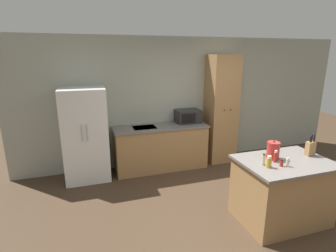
# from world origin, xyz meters

# --- Properties ---
(ground_plane) EXTENTS (14.00, 14.00, 0.00)m
(ground_plane) POSITION_xyz_m (0.00, 0.00, 0.00)
(ground_plane) COLOR #423021
(wall_back) EXTENTS (7.20, 0.06, 2.60)m
(wall_back) POSITION_xyz_m (0.00, 2.33, 1.30)
(wall_back) COLOR #9EA393
(wall_back) RESTS_ON ground_plane
(refrigerator) EXTENTS (0.78, 0.65, 1.69)m
(refrigerator) POSITION_xyz_m (-2.20, 1.99, 0.85)
(refrigerator) COLOR white
(refrigerator) RESTS_ON ground_plane
(back_counter) EXTENTS (1.86, 0.63, 0.89)m
(back_counter) POSITION_xyz_m (-0.78, 2.01, 0.45)
(back_counter) COLOR #9E7547
(back_counter) RESTS_ON ground_plane
(pantry_cabinet) EXTENTS (0.58, 0.54, 2.25)m
(pantry_cabinet) POSITION_xyz_m (0.57, 2.04, 1.13)
(pantry_cabinet) COLOR #9E7547
(pantry_cabinet) RESTS_ON ground_plane
(kitchen_island) EXTENTS (1.21, 0.87, 0.89)m
(kitchen_island) POSITION_xyz_m (0.32, -0.18, 0.44)
(kitchen_island) COLOR #9E7547
(kitchen_island) RESTS_ON ground_plane
(microwave) EXTENTS (0.50, 0.37, 0.26)m
(microwave) POSITION_xyz_m (-0.16, 2.10, 1.02)
(microwave) COLOR #232326
(microwave) RESTS_ON back_counter
(knife_block) EXTENTS (0.12, 0.08, 0.31)m
(knife_block) POSITION_xyz_m (0.77, -0.13, 0.99)
(knife_block) COLOR #9E7547
(knife_block) RESTS_ON kitchen_island
(spice_bottle_tall_dark) EXTENTS (0.04, 0.04, 0.12)m
(spice_bottle_tall_dark) POSITION_xyz_m (0.20, -0.33, 0.94)
(spice_bottle_tall_dark) COLOR beige
(spice_bottle_tall_dark) RESTS_ON kitchen_island
(spice_bottle_short_red) EXTENTS (0.04, 0.04, 0.09)m
(spice_bottle_short_red) POSITION_xyz_m (0.14, -0.30, 0.93)
(spice_bottle_short_red) COLOR #B2281E
(spice_bottle_short_red) RESTS_ON kitchen_island
(spice_bottle_amber_oil) EXTENTS (0.04, 0.04, 0.16)m
(spice_bottle_amber_oil) POSITION_xyz_m (-0.06, -0.20, 0.96)
(spice_bottle_amber_oil) COLOR beige
(spice_bottle_amber_oil) RESTS_ON kitchen_island
(spice_bottle_green_herb) EXTENTS (0.06, 0.06, 0.15)m
(spice_bottle_green_herb) POSITION_xyz_m (-0.04, -0.29, 0.96)
(spice_bottle_green_herb) COLOR gold
(spice_bottle_green_herb) RESTS_ON kitchen_island
(spice_bottle_pale_salt) EXTENTS (0.04, 0.04, 0.16)m
(spice_bottle_pale_salt) POSITION_xyz_m (0.15, -0.17, 0.96)
(spice_bottle_pale_salt) COLOR #B2281E
(spice_bottle_pale_salt) RESTS_ON kitchen_island
(kettle) EXTENTS (0.17, 0.17, 0.26)m
(kettle) POSITION_xyz_m (0.20, -0.06, 1.00)
(kettle) COLOR #B72D28
(kettle) RESTS_ON kitchen_island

